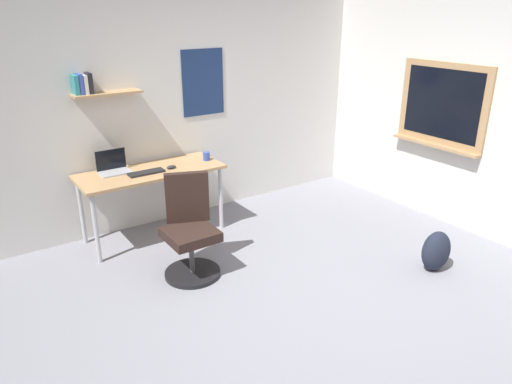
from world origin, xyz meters
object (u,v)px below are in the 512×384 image
at_px(keyboard, 146,173).
at_px(computer_mouse, 171,167).
at_px(office_chair, 190,233).
at_px(coffee_mug, 206,156).
at_px(desk, 151,177).
at_px(backpack, 436,251).
at_px(laptop, 113,167).

distance_m(keyboard, computer_mouse, 0.28).
height_order(office_chair, coffee_mug, office_chair).
bearing_deg(desk, office_chair, -91.49).
height_order(desk, office_chair, office_chair).
distance_m(office_chair, keyboard, 0.92).
bearing_deg(keyboard, computer_mouse, -0.00).
height_order(keyboard, computer_mouse, computer_mouse).
xyz_separation_m(office_chair, coffee_mug, (0.68, 0.90, 0.39)).
bearing_deg(office_chair, backpack, -33.19).
relative_size(laptop, computer_mouse, 2.98).
xyz_separation_m(desk, office_chair, (-0.02, -0.92, -0.27)).
bearing_deg(backpack, office_chair, 146.81).
bearing_deg(backpack, keyboard, 133.29).
bearing_deg(keyboard, coffee_mug, 3.92).
distance_m(desk, laptop, 0.39).
bearing_deg(computer_mouse, desk, 159.24).
bearing_deg(backpack, desk, 131.16).
relative_size(office_chair, coffee_mug, 10.33).
distance_m(office_chair, backpack, 2.33).
bearing_deg(desk, keyboard, -134.21).
relative_size(office_chair, backpack, 2.40).
xyz_separation_m(laptop, keyboard, (0.26, -0.23, -0.04)).
bearing_deg(backpack, laptop, 133.95).
relative_size(desk, keyboard, 4.08).
bearing_deg(office_chair, coffee_mug, 52.85).
bearing_deg(desk, coffee_mug, -2.41).
xyz_separation_m(laptop, backpack, (2.26, -2.34, -0.61)).
bearing_deg(coffee_mug, office_chair, -127.15).
xyz_separation_m(office_chair, laptop, (-0.32, 1.07, 0.40)).
relative_size(keyboard, computer_mouse, 3.56).
height_order(computer_mouse, backpack, computer_mouse).
relative_size(office_chair, keyboard, 2.57).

